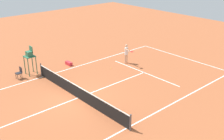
{
  "coord_description": "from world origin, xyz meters",
  "views": [
    {
      "loc": [
        -14.41,
        9.55,
        9.3
      ],
      "look_at": [
        0.78,
        -3.9,
        0.8
      ],
      "focal_mm": 44.39,
      "sensor_mm": 36.0,
      "label": 1
    }
  ],
  "objects": [
    {
      "name": "umpire_chair",
      "position": [
        6.05,
        0.47,
        1.61
      ],
      "size": [
        0.8,
        0.8,
        2.41
      ],
      "color": "#2D6B4C",
      "rests_on": "ground"
    },
    {
      "name": "tennis_ball",
      "position": [
        2.52,
        -5.29,
        0.03
      ],
      "size": [
        0.07,
        0.07,
        0.07
      ],
      "primitive_type": "sphere",
      "color": "#CCE033",
      "rests_on": "ground"
    },
    {
      "name": "player_serving",
      "position": [
        2.56,
        -7.23,
        1.08
      ],
      "size": [
        1.3,
        0.65,
        1.8
      ],
      "rotation": [
        0.0,
        0.0,
        1.49
      ],
      "color": "#D8A884",
      "rests_on": "ground"
    },
    {
      "name": "tennis_net",
      "position": [
        0.0,
        0.0,
        0.5
      ],
      "size": [
        10.49,
        0.1,
        1.07
      ],
      "color": "#4C4C51",
      "rests_on": "ground"
    },
    {
      "name": "equipment_bag",
      "position": [
        5.72,
        -3.01,
        0.15
      ],
      "size": [
        0.76,
        0.32,
        0.3
      ],
      "primitive_type": "cube",
      "color": "red",
      "rests_on": "ground"
    },
    {
      "name": "court_lines",
      "position": [
        0.0,
        0.0,
        0.0
      ],
      "size": [
        9.89,
        24.99,
        0.01
      ],
      "color": "white",
      "rests_on": "ground"
    },
    {
      "name": "courtside_chair_near",
      "position": [
        5.84,
        1.59,
        0.53
      ],
      "size": [
        0.44,
        0.46,
        0.95
      ],
      "color": "#262626",
      "rests_on": "ground"
    },
    {
      "name": "ground_plane",
      "position": [
        0.0,
        0.0,
        0.0
      ],
      "size": [
        60.0,
        60.0,
        0.0
      ],
      "primitive_type": "plane",
      "color": "#AD5933"
    }
  ]
}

